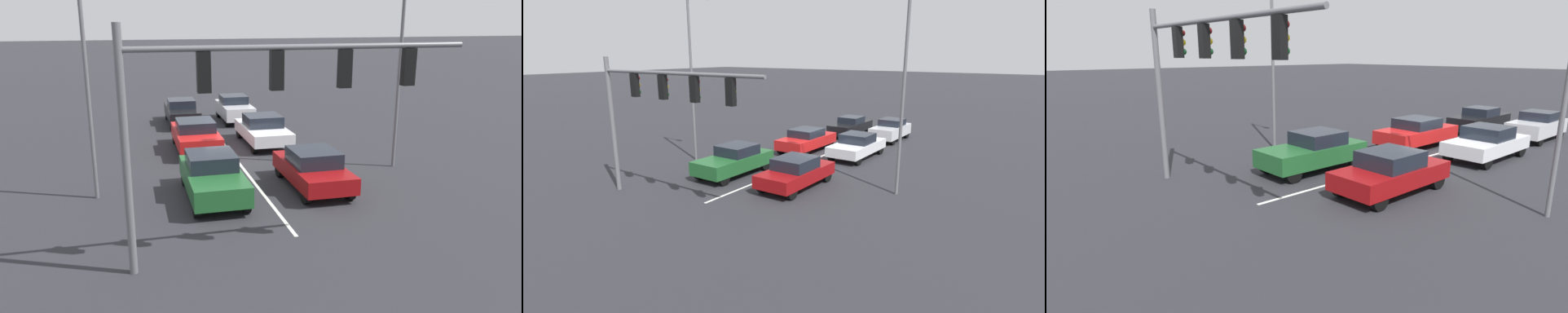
{
  "view_description": "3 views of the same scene",
  "coord_description": "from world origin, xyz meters",
  "views": [
    {
      "loc": [
        4.41,
        22.71,
        6.15
      ],
      "look_at": [
        0.02,
        5.86,
        1.33
      ],
      "focal_mm": 35.0,
      "sensor_mm": 36.0,
      "label": 1
    },
    {
      "loc": [
        -12.04,
        21.21,
        6.17
      ],
      "look_at": [
        -1.01,
        5.5,
        1.27
      ],
      "focal_mm": 28.0,
      "sensor_mm": 36.0,
      "label": 2
    },
    {
      "loc": [
        -9.97,
        16.46,
        4.56
      ],
      "look_at": [
        -0.22,
        8.06,
        1.28
      ],
      "focal_mm": 28.0,
      "sensor_mm": 36.0,
      "label": 3
    }
  ],
  "objects": [
    {
      "name": "ground_plane",
      "position": [
        0.0,
        0.0,
        0.0
      ],
      "size": [
        240.0,
        240.0,
        0.0
      ],
      "primitive_type": "plane",
      "color": "#28282D"
    },
    {
      "name": "lane_stripe_left_divider",
      "position": [
        0.0,
        1.95,
        0.01
      ],
      "size": [
        0.12,
        15.9,
        0.01
      ],
      "primitive_type": "cube",
      "color": "silver",
      "rests_on": "ground_plane"
    },
    {
      "name": "car_darkgreen_midlane_front",
      "position": [
        1.79,
        6.0,
        0.79
      ],
      "size": [
        1.87,
        4.43,
        1.55
      ],
      "color": "#1E5928",
      "rests_on": "ground_plane"
    },
    {
      "name": "car_maroon_leftlane_front",
      "position": [
        -1.96,
        5.89,
        0.75
      ],
      "size": [
        1.86,
        4.26,
        1.46
      ],
      "color": "maroon",
      "rests_on": "ground_plane"
    },
    {
      "name": "car_red_midlane_second",
      "position": [
        1.5,
        -0.6,
        0.77
      ],
      "size": [
        1.92,
        4.49,
        1.47
      ],
      "color": "red",
      "rests_on": "ground_plane"
    },
    {
      "name": "car_white_leftlane_second",
      "position": [
        -1.87,
        -0.97,
        0.75
      ],
      "size": [
        1.94,
        4.44,
        1.47
      ],
      "color": "silver",
      "rests_on": "ground_plane"
    },
    {
      "name": "car_black_midlane_third",
      "position": [
        1.48,
        -6.95,
        0.75
      ],
      "size": [
        1.72,
        4.45,
        1.45
      ],
      "color": "black",
      "rests_on": "ground_plane"
    },
    {
      "name": "car_silver_leftlane_third",
      "position": [
        -1.69,
        -7.01,
        0.78
      ],
      "size": [
        1.72,
        4.01,
        1.54
      ],
      "color": "silver",
      "rests_on": "ground_plane"
    },
    {
      "name": "traffic_signal_gantry",
      "position": [
        1.51,
        10.88,
        4.42
      ],
      "size": [
        8.76,
        0.37,
        6.03
      ],
      "color": "slate",
      "rests_on": "ground_plane"
    },
    {
      "name": "street_lamp_right_shoulder",
      "position": [
        5.55,
        5.04,
        5.23
      ],
      "size": [
        1.88,
        0.24,
        9.2
      ],
      "color": "slate",
      "rests_on": "ground_plane"
    },
    {
      "name": "street_lamp_left_shoulder",
      "position": [
        -6.02,
        4.13,
        5.06
      ],
      "size": [
        2.05,
        0.24,
        8.83
      ],
      "color": "slate",
      "rests_on": "ground_plane"
    }
  ]
}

